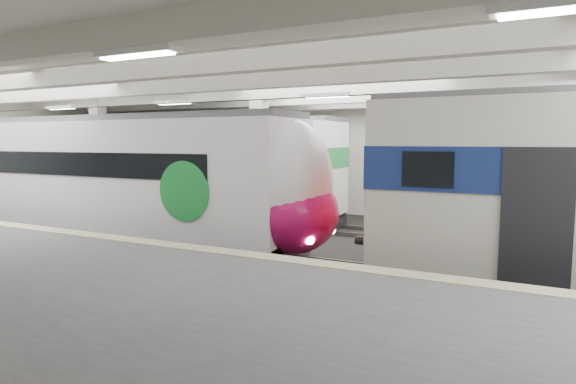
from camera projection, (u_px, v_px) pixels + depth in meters
The scene contains 3 objects.
station_hall at pixel (268, 153), 11.62m from camera, with size 36.00×24.00×5.75m.
modern_emu at pixel (157, 184), 15.57m from camera, with size 13.49×2.79×4.37m.
far_train at pixel (192, 168), 21.74m from camera, with size 14.01×2.98×4.46m.
Camera 1 is at (5.71, -11.91, 3.54)m, focal length 30.00 mm.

